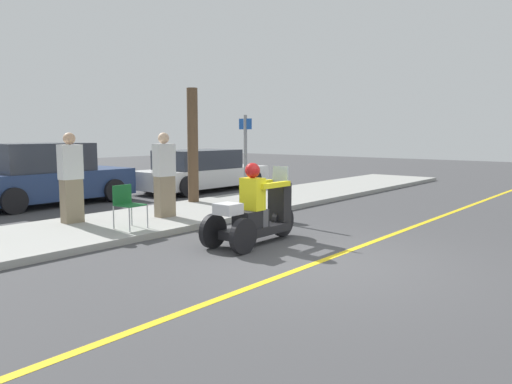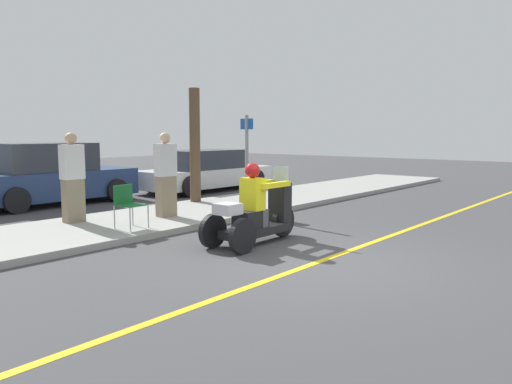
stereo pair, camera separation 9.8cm
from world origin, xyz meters
The scene contains 11 objects.
ground_plane centered at (0.00, 0.00, 0.00)m, with size 60.00×60.00×0.00m, color #424244.
lane_stripe centered at (0.40, 0.00, 0.00)m, with size 24.00×0.12×0.01m.
sidewalk_strip centered at (0.00, 4.60, 0.06)m, with size 28.00×2.80×0.12m.
motorcycle_trike centered at (0.40, 1.53, 0.51)m, with size 2.09×0.77×1.42m.
spectator_with_child centered at (-0.87, 5.29, 0.99)m, with size 0.44×0.28×1.81m.
spectator_far_back centered at (0.78, 4.39, 0.99)m, with size 0.46×0.31×1.81m.
folding_chair_set_back centered at (-0.54, 3.93, 0.62)m, with size 0.50×0.50×0.82m.
parked_car_lot_center centered at (5.45, 8.00, 0.65)m, with size 4.80×2.00×1.36m.
parked_car_lot_left centered at (0.52, 8.85, 0.77)m, with size 4.30×1.96×1.65m.
tree_trunk centered at (2.84, 5.66, 1.60)m, with size 0.28×0.28×2.95m.
street_sign centered at (2.37, 3.45, 1.32)m, with size 0.08×0.36×2.20m.
Camera 1 is at (-6.22, -3.88, 1.92)m, focal length 35.00 mm.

